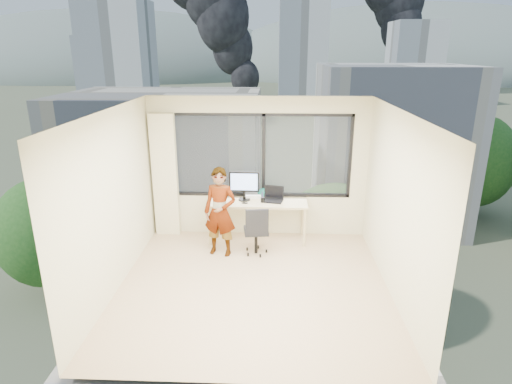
# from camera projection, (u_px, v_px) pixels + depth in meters

# --- Properties ---
(floor) EXTENTS (4.00, 4.00, 0.01)m
(floor) POSITION_uv_depth(u_px,v_px,m) (253.00, 285.00, 6.44)
(floor) COLOR tan
(floor) RESTS_ON ground
(ceiling) EXTENTS (4.00, 4.00, 0.01)m
(ceiling) POSITION_uv_depth(u_px,v_px,m) (253.00, 111.00, 5.62)
(ceiling) COLOR white
(ceiling) RESTS_ON ground
(wall_front) EXTENTS (4.00, 0.01, 2.60)m
(wall_front) POSITION_uv_depth(u_px,v_px,m) (243.00, 275.00, 4.13)
(wall_front) COLOR beige
(wall_front) RESTS_ON ground
(wall_left) EXTENTS (0.01, 4.00, 2.60)m
(wall_left) POSITION_uv_depth(u_px,v_px,m) (113.00, 202.00, 6.11)
(wall_left) COLOR beige
(wall_left) RESTS_ON ground
(wall_right) EXTENTS (0.01, 4.00, 2.60)m
(wall_right) POSITION_uv_depth(u_px,v_px,m) (397.00, 206.00, 5.95)
(wall_right) COLOR beige
(wall_right) RESTS_ON ground
(window_wall) EXTENTS (3.30, 0.16, 1.55)m
(window_wall) POSITION_uv_depth(u_px,v_px,m) (261.00, 155.00, 7.85)
(window_wall) COLOR black
(window_wall) RESTS_ON ground
(curtain) EXTENTS (0.45, 0.14, 2.30)m
(curtain) POSITION_uv_depth(u_px,v_px,m) (165.00, 176.00, 7.93)
(curtain) COLOR #F1E5BC
(curtain) RESTS_ON floor
(desk) EXTENTS (1.80, 0.60, 0.75)m
(desk) POSITION_uv_depth(u_px,v_px,m) (257.00, 221.00, 7.90)
(desk) COLOR tan
(desk) RESTS_ON floor
(chair) EXTENTS (0.51, 0.51, 0.89)m
(chair) POSITION_uv_depth(u_px,v_px,m) (256.00, 229.00, 7.34)
(chair) COLOR black
(chair) RESTS_ON floor
(person) EXTENTS (0.63, 0.48, 1.53)m
(person) POSITION_uv_depth(u_px,v_px,m) (220.00, 212.00, 7.22)
(person) COLOR #2D2D33
(person) RESTS_ON floor
(monitor) EXTENTS (0.55, 0.13, 0.54)m
(monitor) POSITION_uv_depth(u_px,v_px,m) (244.00, 186.00, 7.77)
(monitor) COLOR black
(monitor) RESTS_ON desk
(game_console) EXTENTS (0.31, 0.28, 0.07)m
(game_console) POSITION_uv_depth(u_px,v_px,m) (253.00, 195.00, 7.99)
(game_console) COLOR white
(game_console) RESTS_ON desk
(laptop) EXTENTS (0.44, 0.46, 0.24)m
(laptop) POSITION_uv_depth(u_px,v_px,m) (272.00, 195.00, 7.75)
(laptop) COLOR black
(laptop) RESTS_ON desk
(cellphone) EXTENTS (0.11, 0.07, 0.01)m
(cellphone) POSITION_uv_depth(u_px,v_px,m) (245.00, 203.00, 7.68)
(cellphone) COLOR black
(cellphone) RESTS_ON desk
(pen_cup) EXTENTS (0.10, 0.10, 0.09)m
(pen_cup) POSITION_uv_depth(u_px,v_px,m) (263.00, 200.00, 7.73)
(pen_cup) COLOR black
(pen_cup) RESTS_ON desk
(handbag) EXTENTS (0.24, 0.13, 0.18)m
(handbag) POSITION_uv_depth(u_px,v_px,m) (264.00, 193.00, 7.97)
(handbag) COLOR #0D524B
(handbag) RESTS_ON desk
(exterior_ground) EXTENTS (400.00, 400.00, 0.04)m
(exterior_ground) POSITION_uv_depth(u_px,v_px,m) (273.00, 113.00, 124.64)
(exterior_ground) COLOR #515B3D
(exterior_ground) RESTS_ON ground
(near_bldg_a) EXTENTS (16.00, 12.00, 14.00)m
(near_bldg_a) POSITION_uv_depth(u_px,v_px,m) (167.00, 175.00, 37.44)
(near_bldg_a) COLOR beige
(near_bldg_a) RESTS_ON exterior_ground
(near_bldg_b) EXTENTS (14.00, 13.00, 16.00)m
(near_bldg_b) POSITION_uv_depth(u_px,v_px,m) (388.00, 146.00, 43.90)
(near_bldg_b) COLOR silver
(near_bldg_b) RESTS_ON exterior_ground
(far_tower_a) EXTENTS (14.00, 14.00, 28.00)m
(far_tower_a) POSITION_uv_depth(u_px,v_px,m) (120.00, 65.00, 97.89)
(far_tower_a) COLOR silver
(far_tower_a) RESTS_ON exterior_ground
(far_tower_b) EXTENTS (13.00, 13.00, 30.00)m
(far_tower_b) POSITION_uv_depth(u_px,v_px,m) (302.00, 59.00, 119.60)
(far_tower_b) COLOR silver
(far_tower_b) RESTS_ON exterior_ground
(far_tower_c) EXTENTS (15.00, 15.00, 26.00)m
(far_tower_c) POSITION_uv_depth(u_px,v_px,m) (414.00, 64.00, 137.76)
(far_tower_c) COLOR silver
(far_tower_c) RESTS_ON exterior_ground
(far_tower_d) EXTENTS (16.00, 14.00, 22.00)m
(far_tower_d) POSITION_uv_depth(u_px,v_px,m) (104.00, 69.00, 151.97)
(far_tower_d) COLOR silver
(far_tower_d) RESTS_ON exterior_ground
(hill_a) EXTENTS (288.00, 216.00, 90.00)m
(hill_a) POSITION_uv_depth(u_px,v_px,m) (113.00, 74.00, 318.98)
(hill_a) COLOR slate
(hill_a) RESTS_ON exterior_ground
(hill_b) EXTENTS (300.00, 220.00, 96.00)m
(hill_b) POSITION_uv_depth(u_px,v_px,m) (412.00, 75.00, 310.40)
(hill_b) COLOR slate
(hill_b) RESTS_ON exterior_ground
(tree_a) EXTENTS (7.00, 7.00, 8.00)m
(tree_a) POSITION_uv_depth(u_px,v_px,m) (48.00, 244.00, 31.08)
(tree_a) COLOR #22531B
(tree_a) RESTS_ON exterior_ground
(tree_b) EXTENTS (7.60, 7.60, 9.00)m
(tree_b) POSITION_uv_depth(u_px,v_px,m) (332.00, 270.00, 26.35)
(tree_b) COLOR #22531B
(tree_b) RESTS_ON exterior_ground
(tree_c) EXTENTS (8.40, 8.40, 10.00)m
(tree_c) POSITION_uv_depth(u_px,v_px,m) (474.00, 170.00, 46.35)
(tree_c) COLOR #22531B
(tree_c) RESTS_ON exterior_ground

